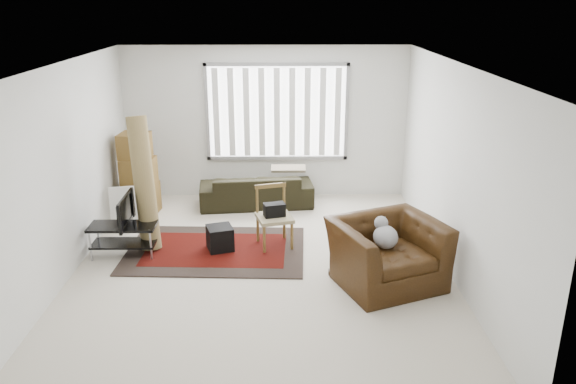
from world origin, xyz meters
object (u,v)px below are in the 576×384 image
tv_stand (123,233)px  armchair (387,249)px  moving_boxes (138,177)px  side_chair (274,214)px  sofa (256,185)px

tv_stand → armchair: armchair is taller
moving_boxes → tv_stand: bearing=-84.7°
moving_boxes → side_chair: moving_boxes is taller
side_chair → armchair: size_ratio=0.56×
armchair → tv_stand: bearing=144.5°
moving_boxes → sofa: bearing=10.6°
side_chair → sofa: bearing=85.7°
tv_stand → moving_boxes: (-0.15, 1.65, 0.31)m
side_chair → armchair: 1.84m
sofa → side_chair: size_ratio=2.16×
tv_stand → side_chair: side_chair is taller
moving_boxes → armchair: bearing=-34.0°
sofa → tv_stand: bearing=42.5°
moving_boxes → armchair: size_ratio=0.86×
sofa → armchair: 3.37m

